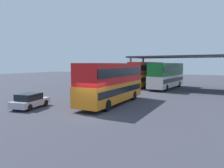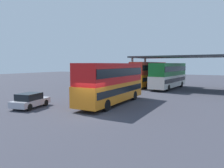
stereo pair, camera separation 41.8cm
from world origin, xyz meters
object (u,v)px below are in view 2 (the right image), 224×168
(parked_hatchback, at_px, (30,100))
(double_decker_main, at_px, (112,82))
(double_decker_near_canopy, at_px, (149,73))
(double_decker_mid_row, at_px, (169,75))

(parked_hatchback, bearing_deg, double_decker_main, -57.04)
(parked_hatchback, bearing_deg, double_decker_near_canopy, -18.69)
(parked_hatchback, relative_size, double_decker_mid_row, 0.36)
(double_decker_near_canopy, relative_size, double_decker_mid_row, 1.05)
(double_decker_main, relative_size, parked_hatchback, 2.61)
(parked_hatchback, distance_m, double_decker_near_canopy, 23.41)
(parked_hatchback, xyz_separation_m, double_decker_mid_row, (6.89, 21.43, 1.60))
(double_decker_main, distance_m, double_decker_mid_row, 16.07)
(double_decker_mid_row, bearing_deg, double_decker_near_canopy, 70.31)
(parked_hatchback, distance_m, double_decker_mid_row, 22.57)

